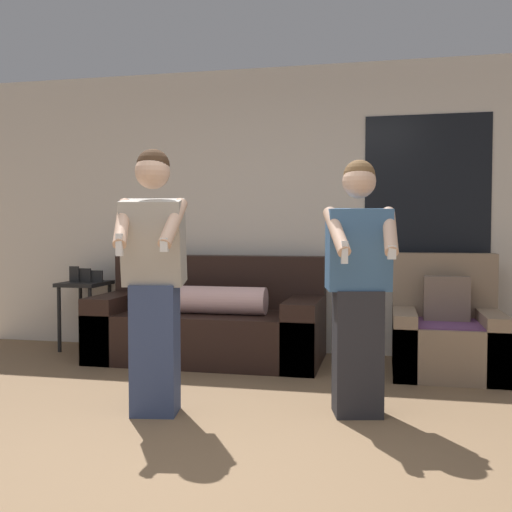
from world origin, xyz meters
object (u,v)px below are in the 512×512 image
Objects in this scene: side_table at (85,293)px; person_left at (154,279)px; armchair at (446,334)px; person_right at (358,286)px; couch at (210,324)px.

person_left is (1.46, -1.83, 0.31)m from side_table.
armchair is 1.19× the size of side_table.
side_table is (-3.36, 0.28, 0.23)m from armchair.
person_left is 1.04× the size of person_right.
person_right is at bearing -44.86° from couch.
person_right reaches higher than couch.
person_left reaches higher than side_table.
person_left reaches higher than armchair.
side_table is at bearing 128.60° from person_left.
side_table is at bearing 175.29° from armchair.
side_table is at bearing 149.95° from person_right.
person_right is (1.38, -1.38, 0.49)m from couch.
couch is 2.01m from person_right.
person_right reaches higher than armchair.
person_left is at bearing -85.44° from couch.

